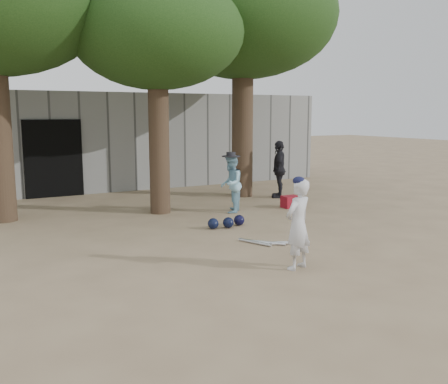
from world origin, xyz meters
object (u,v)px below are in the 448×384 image
spectator_blue (231,184)px  red_bag (290,202)px  spectator_dark (279,169)px  boy_player (298,224)px

spectator_blue → red_bag: (1.64, -0.19, -0.55)m
spectator_blue → red_bag: 1.73m
spectator_blue → spectator_dark: spectator_dark is taller
spectator_dark → red_bag: (-0.63, -1.43, -0.66)m
boy_player → spectator_blue: bearing=-125.5°
spectator_blue → spectator_dark: (2.26, 1.24, 0.11)m
boy_player → spectator_blue: (1.27, 4.34, -0.00)m
boy_player → red_bag: size_ratio=3.33×
boy_player → red_bag: 5.10m
boy_player → spectator_dark: size_ratio=0.87×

